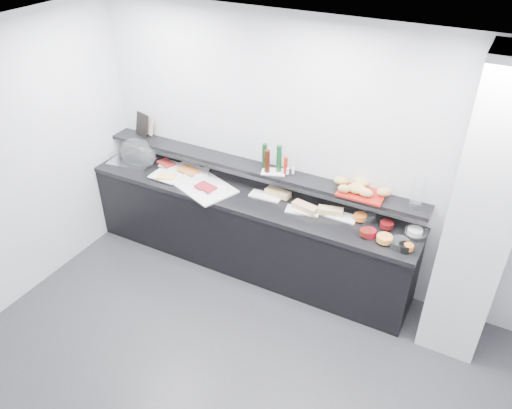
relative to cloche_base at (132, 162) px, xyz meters
The scene contains 57 objects.
ground 2.90m from the cloche_base, 37.51° to the right, with size 5.00×5.00×0.00m, color #2D2D30.
back_wall 2.25m from the cloche_base, ahead, with size 5.00×0.02×2.70m, color silver.
ceiling 3.28m from the cloche_base, 37.51° to the right, with size 5.00×5.00×0.00m, color white.
column 3.71m from the cloche_base, ahead, with size 0.50×0.50×2.70m, color silver.
buffet_cabinet 1.56m from the cloche_base, ahead, with size 3.60×0.60×0.85m, color black.
counter_top 1.48m from the cloche_base, ahead, with size 3.62×0.62×0.05m, color black.
wall_shelf 1.51m from the cloche_base, ahead, with size 3.60×0.25×0.04m, color black.
cloche_base is the anchor object (origin of this frame).
cloche_dome 0.13m from the cloche_base, 41.13° to the left, with size 0.48×0.32×0.34m, color white.
linen_runner 0.88m from the cloche_base, ahead, with size 0.94×0.45×0.01m, color silver.
platter_meat_a 0.48m from the cloche_base, 17.59° to the left, with size 0.26×0.17×0.01m, color white.
food_meat_a 0.41m from the cloche_base, 19.26° to the left, with size 0.20×0.13×0.02m, color maroon.
platter_salmon 0.80m from the cloche_base, 12.09° to the left, with size 0.26×0.17×0.01m, color white.
food_salmon 0.71m from the cloche_base, ahead, with size 0.23×0.15×0.02m, color orange.
platter_cheese 0.55m from the cloche_base, ahead, with size 0.33×0.22×0.01m, color white.
food_cheese 0.59m from the cloche_base, 11.66° to the right, with size 0.19×0.12×0.02m, color #E7D65A.
platter_meat_b 1.15m from the cloche_base, ahead, with size 0.26×0.17×0.01m, color white.
food_meat_b 1.07m from the cloche_base, ahead, with size 0.21×0.14×0.02m, color maroon.
sandwich_plate_left 1.68m from the cloche_base, ahead, with size 0.33×0.14×0.01m, color white.
sandwich_food_left 1.79m from the cloche_base, ahead, with size 0.26×0.10×0.06m, color tan.
tongs_left 1.67m from the cloche_base, ahead, with size 0.01×0.01×0.16m, color silver.
sandwich_plate_mid 2.12m from the cloche_base, ahead, with size 0.33×0.14×0.01m, color silver.
sandwich_food_mid 2.14m from the cloche_base, ahead, with size 0.26×0.10×0.06m, color tan.
tongs_mid 2.13m from the cloche_base, ahead, with size 0.01×0.01×0.16m, color #B2B4B9.
sandwich_plate_right 2.47m from the cloche_base, ahead, with size 0.35×0.15×0.01m, color white.
sandwich_food_right 2.38m from the cloche_base, ahead, with size 0.24×0.09×0.06m, color tan.
tongs_right 2.38m from the cloche_base, ahead, with size 0.01×0.01×0.16m, color #B1B5B8.
bowl_glass_fruit 2.74m from the cloche_base, ahead, with size 0.15×0.15×0.07m, color white.
fill_glass_fruit 2.67m from the cloche_base, ahead, with size 0.12×0.12×0.05m, color orange.
bowl_black_jam 2.91m from the cloche_base, ahead, with size 0.12×0.12×0.07m, color black.
fill_black_jam 2.93m from the cloche_base, ahead, with size 0.12×0.12×0.05m, color #590C0F.
bowl_glass_cream 3.20m from the cloche_base, ahead, with size 0.20×0.20×0.07m, color white.
fill_glass_cream 3.19m from the cloche_base, ahead, with size 0.14×0.14×0.05m, color white.
bowl_red_jam 2.82m from the cloche_base, ahead, with size 0.12×0.12×0.07m, color maroon.
fill_red_jam 2.80m from the cloche_base, ahead, with size 0.11×0.11×0.05m, color #56120C.
bowl_glass_salmon 3.10m from the cloche_base, ahead, with size 0.17×0.17×0.07m, color white.
fill_glass_salmon 2.97m from the cloche_base, ahead, with size 0.14×0.14×0.05m, color orange.
bowl_black_fruit 3.16m from the cloche_base, ahead, with size 0.11×0.11×0.07m, color black.
fill_black_fruit 3.19m from the cloche_base, ahead, with size 0.08×0.08×0.05m, color orange.
framed_print 0.45m from the cloche_base, 92.74° to the left, with size 0.20×0.02×0.26m, color black.
print_art 0.46m from the cloche_base, 76.98° to the left, with size 0.16×0.00×0.22m, color #CA9F91.
condiment_tray 1.74m from the cloche_base, ahead, with size 0.24×0.15×0.01m, color white.
bottle_green_a 1.65m from the cloche_base, ahead, with size 0.05×0.05×0.26m, color #0E3411.
bottle_brown 1.71m from the cloche_base, ahead, with size 0.05×0.05×0.24m, color #341109.
bottle_green_b 1.81m from the cloche_base, ahead, with size 0.05×0.05×0.28m, color #103C1C.
bottle_hot 1.88m from the cloche_base, ahead, with size 0.04×0.04×0.18m, color #A81C0C.
shaker_salt 1.89m from the cloche_base, ahead, with size 0.03×0.03×0.07m, color white.
shaker_pepper 1.94m from the cloche_base, ahead, with size 0.03×0.03×0.07m, color silver.
bread_tray 2.65m from the cloche_base, ahead, with size 0.43×0.30×0.02m, color maroon.
bread_roll_nw 2.44m from the cloche_base, ahead, with size 0.15×0.09×0.08m, color #B18B43.
bread_roll_n 2.62m from the cloche_base, ahead, with size 0.15×0.09×0.08m, color tan.
bread_roll_ne 2.86m from the cloche_base, ahead, with size 0.14×0.09×0.08m, color #BE8C48.
bread_roll_sw 2.50m from the cloche_base, ahead, with size 0.12×0.08×0.08m, color #B18D43.
bread_roll_s 2.59m from the cloche_base, ahead, with size 0.15×0.10×0.08m, color #AC8E41.
bread_roll_se 2.70m from the cloche_base, ahead, with size 0.15×0.09×0.08m, color #BD8B48.
bread_roll_midw 2.61m from the cloche_base, ahead, with size 0.15×0.10×0.08m, color tan.
carafe 3.16m from the cloche_base, ahead, with size 0.11×0.11×0.30m, color white.
Camera 1 is at (1.45, -2.11, 3.62)m, focal length 35.00 mm.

